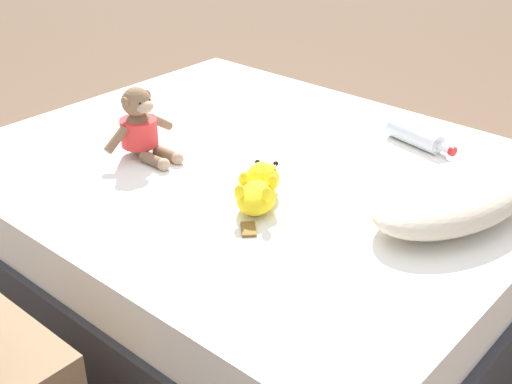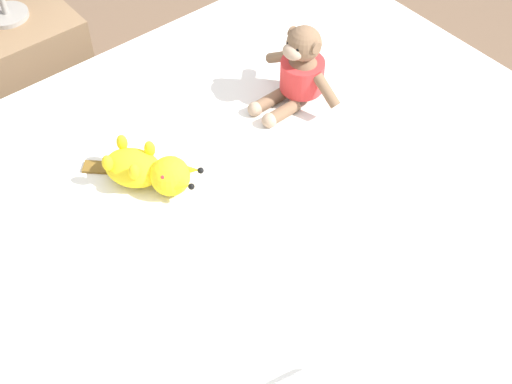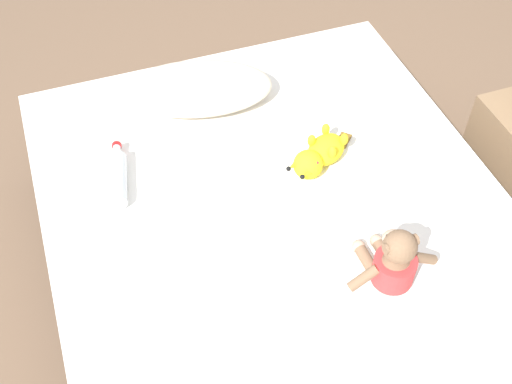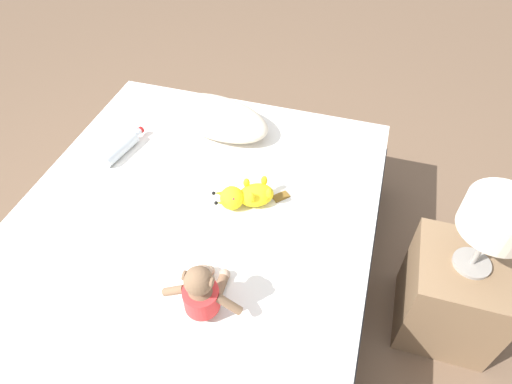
{
  "view_description": "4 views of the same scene",
  "coord_description": "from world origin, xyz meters",
  "px_view_note": "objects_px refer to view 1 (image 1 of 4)",
  "views": [
    {
      "loc": [
        1.47,
        1.29,
        1.41
      ],
      "look_at": [
        0.23,
        0.2,
        0.51
      ],
      "focal_mm": 46.92,
      "sensor_mm": 36.0,
      "label": 1
    },
    {
      "loc": [
        -0.9,
        0.73,
        1.78
      ],
      "look_at": [
        -0.03,
        0.02,
        0.51
      ],
      "focal_mm": 49.64,
      "sensor_mm": 36.0,
      "label": 2
    },
    {
      "loc": [
        -0.51,
        -1.18,
        2.06
      ],
      "look_at": [
        -0.07,
        0.08,
        0.53
      ],
      "focal_mm": 45.34,
      "sensor_mm": 36.0,
      "label": 3
    },
    {
      "loc": [
        0.59,
        -1.0,
        1.83
      ],
      "look_at": [
        0.23,
        0.2,
        0.51
      ],
      "focal_mm": 30.81,
      "sensor_mm": 36.0,
      "label": 4
    }
  ],
  "objects_px": {
    "plush_monkey": "(141,128)",
    "bed": "(256,224)",
    "glass_bottle": "(416,136)",
    "plush_yellow_creature": "(259,189)",
    "pillow": "(453,198)"
  },
  "relations": [
    {
      "from": "pillow",
      "to": "plush_yellow_creature",
      "type": "distance_m",
      "value": 0.54
    },
    {
      "from": "bed",
      "to": "plush_monkey",
      "type": "bearing_deg",
      "value": -57.89
    },
    {
      "from": "bed",
      "to": "plush_yellow_creature",
      "type": "height_order",
      "value": "plush_yellow_creature"
    },
    {
      "from": "bed",
      "to": "glass_bottle",
      "type": "relative_size",
      "value": 6.72
    },
    {
      "from": "pillow",
      "to": "glass_bottle",
      "type": "bearing_deg",
      "value": -139.42
    },
    {
      "from": "plush_yellow_creature",
      "to": "glass_bottle",
      "type": "xyz_separation_m",
      "value": [
        -0.66,
        0.14,
        -0.01
      ]
    },
    {
      "from": "plush_monkey",
      "to": "bed",
      "type": "bearing_deg",
      "value": 122.11
    },
    {
      "from": "plush_monkey",
      "to": "glass_bottle",
      "type": "relative_size",
      "value": 1.05
    },
    {
      "from": "bed",
      "to": "plush_yellow_creature",
      "type": "relative_size",
      "value": 6.0
    },
    {
      "from": "plush_monkey",
      "to": "plush_yellow_creature",
      "type": "height_order",
      "value": "plush_monkey"
    },
    {
      "from": "bed",
      "to": "pillow",
      "type": "relative_size",
      "value": 3.03
    },
    {
      "from": "pillow",
      "to": "plush_yellow_creature",
      "type": "height_order",
      "value": "pillow"
    },
    {
      "from": "bed",
      "to": "glass_bottle",
      "type": "height_order",
      "value": "glass_bottle"
    },
    {
      "from": "glass_bottle",
      "to": "bed",
      "type": "bearing_deg",
      "value": -34.53
    },
    {
      "from": "bed",
      "to": "plush_monkey",
      "type": "height_order",
      "value": "plush_monkey"
    }
  ]
}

